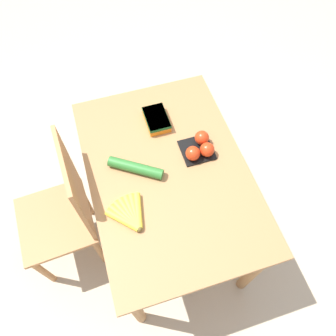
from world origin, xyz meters
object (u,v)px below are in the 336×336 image
banana_bunch (130,215)px  tomato_pack (200,147)px  cucumber_near (136,168)px  chair (65,212)px  carrot_bag (156,119)px

banana_bunch → tomato_pack: bearing=-60.7°
cucumber_near → chair: bearing=87.1°
tomato_pack → carrot_bag: 0.29m
carrot_bag → cucumber_near: size_ratio=0.66×
carrot_bag → cucumber_near: bearing=144.8°
chair → banana_bunch: (-0.25, -0.34, 0.29)m
carrot_bag → banana_bunch: bearing=151.0°
chair → carrot_bag: 0.71m
chair → tomato_pack: (-0.01, -0.76, 0.31)m
chair → carrot_bag: size_ratio=5.77×
tomato_pack → cucumber_near: tomato_pack is taller
tomato_pack → cucumber_near: 0.34m
carrot_bag → cucumber_near: cucumber_near is taller
tomato_pack → cucumber_near: (-0.01, 0.34, -0.01)m
banana_bunch → cucumber_near: bearing=-20.9°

